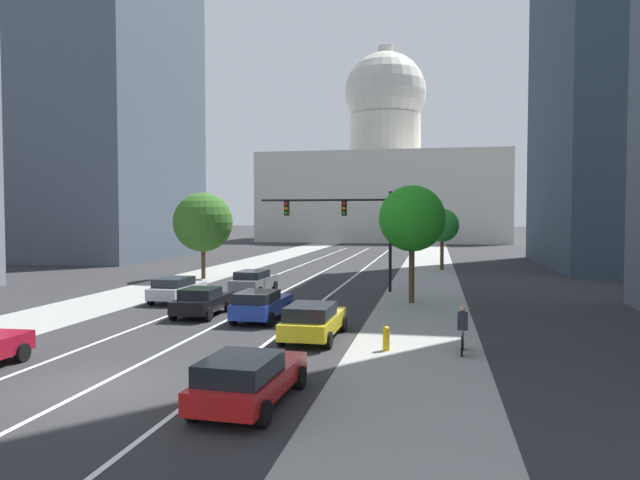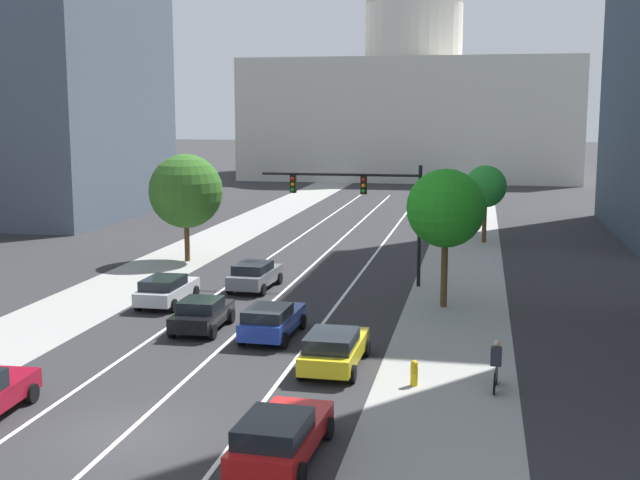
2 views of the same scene
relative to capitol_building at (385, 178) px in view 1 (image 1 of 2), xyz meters
The scene contains 21 objects.
ground_plane 59.14m from the capitol_building, 90.00° to the right, with size 400.00×400.00×0.00m, color #2B2B2D.
sidewalk_left 64.67m from the capitol_building, 98.12° to the right, with size 4.91×130.00×0.01m, color gray.
sidewalk_right 64.67m from the capitol_building, 81.88° to the right, with size 4.91×130.00×0.01m, color gray.
lane_stripe_left 73.95m from the capitol_building, 92.56° to the right, with size 0.16×90.00×0.01m, color white.
lane_stripe_center 73.88m from the capitol_building, 90.00° to the right, with size 0.16×90.00×0.01m, color white.
lane_stripe_right 73.95m from the capitol_building, 87.44° to the right, with size 0.16×90.00×0.01m, color white.
office_tower_far_left 58.70m from the capitol_building, 117.79° to the right, with size 14.60×22.31×37.63m.
office_tower_far_right 60.99m from the capitol_building, 62.44° to the right, with size 16.01×23.54×43.24m.
capitol_building is the anchor object (origin of this frame).
car_gray 78.86m from the capitol_building, 91.20° to the right, with size 2.16×4.47×1.47m.
car_black 87.19m from the capitol_building, 91.08° to the right, with size 2.03×4.05×1.40m.
car_red 99.59m from the capitol_building, 87.17° to the right, with size 2.21×4.69×1.42m.
car_silver 83.19m from the capitol_building, 93.40° to the right, with size 1.98×4.45×1.43m.
car_yellow 91.44m from the capitol_building, 86.91° to the right, with size 2.11×4.75×1.48m.
car_blue 87.79m from the capitol_building, 88.93° to the right, with size 2.09×4.48×1.46m.
traffic_signal_mast 76.12m from the capitol_building, 86.96° to the right, with size 8.70×0.39×6.51m.
fire_hydrant 93.00m from the capitol_building, 85.08° to the right, with size 0.26×0.35×0.91m.
cyclist 93.11m from the capitol_building, 83.39° to the right, with size 0.38×1.70×1.72m.
street_tree_mid_left 71.68m from the capitol_building, 96.47° to the right, with size 4.60×4.60×6.72m.
street_tree_near_right 61.06m from the capitol_building, 80.22° to the right, with size 3.00×3.00×5.54m.
street_tree_far_right 80.84m from the capitol_building, 84.04° to the right, with size 3.75×3.75×6.66m.
Camera 1 is at (9.63, -15.24, 5.00)m, focal length 32.55 mm.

